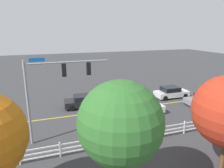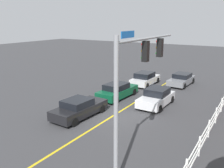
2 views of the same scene
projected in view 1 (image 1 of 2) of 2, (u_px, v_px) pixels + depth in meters
ground_plane at (99, 112)px, 22.32m from camera, size 120.00×120.00×0.00m
lane_center_stripe at (133, 108)px, 23.58m from camera, size 28.00×0.16×0.01m
signal_assembly at (53, 84)px, 15.58m from camera, size 6.35×0.38×6.72m
car_0 at (130, 96)px, 25.41m from camera, size 4.77×2.14×1.43m
car_1 at (144, 107)px, 21.75m from camera, size 4.30×2.06×1.52m
car_2 at (204, 99)px, 24.48m from camera, size 4.47×2.15×1.31m
car_3 at (171, 92)px, 27.04m from camera, size 4.43×2.02×1.47m
car_4 at (85, 101)px, 23.71m from camera, size 4.80×2.20×1.43m
white_rail_fence at (158, 132)px, 16.76m from camera, size 26.10×0.10×1.15m
tree_3 at (120, 123)px, 9.69m from camera, size 4.14×4.14×6.48m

